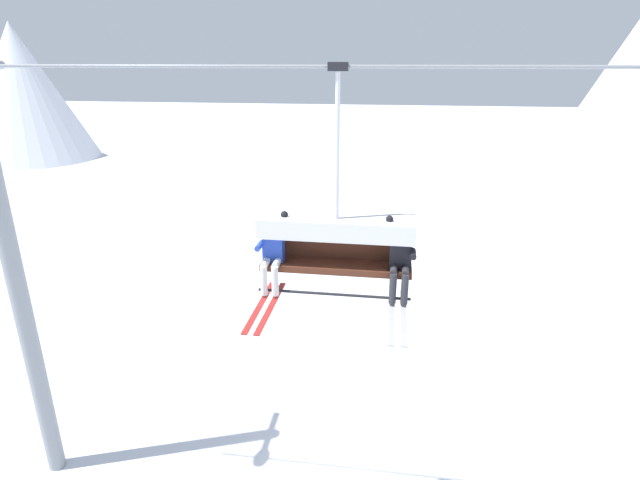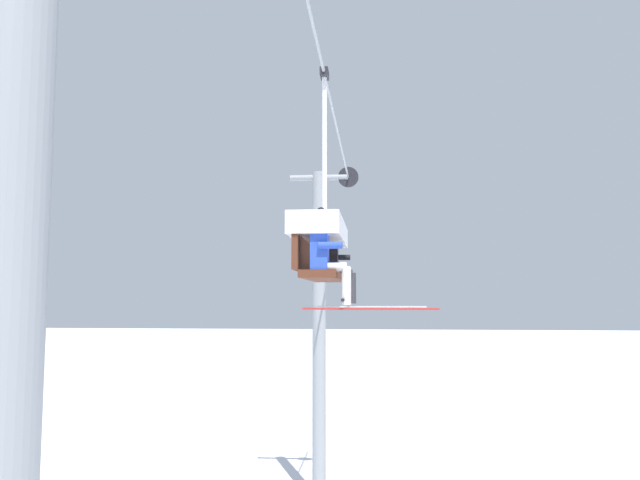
{
  "view_description": "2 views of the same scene",
  "coord_description": "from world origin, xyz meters",
  "views": [
    {
      "loc": [
        0.85,
        -8.03,
        8.76
      ],
      "look_at": [
        -0.23,
        -0.67,
        6.07
      ],
      "focal_mm": 28.0,
      "sensor_mm": 36.0,
      "label": 1
    },
    {
      "loc": [
        -8.84,
        -1.53,
        5.38
      ],
      "look_at": [
        0.24,
        -0.72,
        6.23
      ],
      "focal_mm": 35.0,
      "sensor_mm": 36.0,
      "label": 2
    }
  ],
  "objects": [
    {
      "name": "chairlift_chair",
      "position": [
        0.04,
        -0.73,
        6.21
      ],
      "size": [
        2.41,
        0.74,
        3.4
      ],
      "color": "#512819"
    },
    {
      "name": "skier_black",
      "position": [
        1.03,
        -0.94,
        5.92
      ],
      "size": [
        0.48,
        1.7,
        1.34
      ],
      "color": "black"
    },
    {
      "name": "lift_tower_far",
      "position": [
        7.96,
        -0.02,
        4.65
      ],
      "size": [
        0.36,
        1.88,
        8.96
      ],
      "color": "gray",
      "rests_on": "ground_plane"
    },
    {
      "name": "skier_blue",
      "position": [
        -0.95,
        -0.94,
        5.92
      ],
      "size": [
        0.48,
        1.7,
        1.34
      ],
      "color": "#2847B7"
    },
    {
      "name": "lift_cable",
      "position": [
        0.77,
        -0.8,
        8.68
      ],
      "size": [
        16.38,
        0.05,
        0.05
      ],
      "color": "gray"
    }
  ]
}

